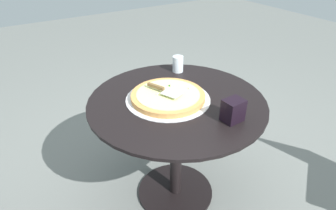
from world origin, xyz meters
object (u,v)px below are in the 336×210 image
Objects in this scene: pizza_server at (163,89)px; drinking_cup at (178,64)px; patio_table at (176,127)px; napkin_dispenser at (233,110)px; pizza_on_tray at (168,96)px.

pizza_server is 0.37m from drinking_cup.
drinking_cup is at bearing 145.61° from patio_table.
pizza_server is 1.85× the size of napkin_dispenser.
napkin_dispenser reaches higher than pizza_server.
napkin_dispenser reaches higher than pizza_on_tray.
drinking_cup is (-0.28, 0.25, 0.04)m from pizza_on_tray.
pizza_on_tray is (-0.03, -0.04, 0.20)m from patio_table.
drinking_cup is (-0.31, 0.21, 0.24)m from patio_table.
patio_table is 8.67× the size of napkin_dispenser.
drinking_cup is at bearing -101.36° from napkin_dispenser.
napkin_dispenser is (0.37, 0.18, 0.00)m from pizza_server.
pizza_server is 2.01× the size of drinking_cup.
pizza_on_tray is at bearing 35.69° from pizza_server.
pizza_on_tray is 0.38m from drinking_cup.
napkin_dispenser is at bearing -8.51° from drinking_cup.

